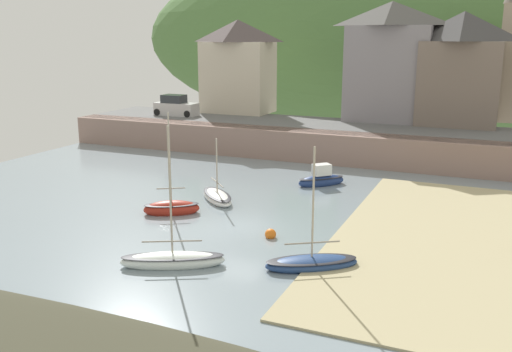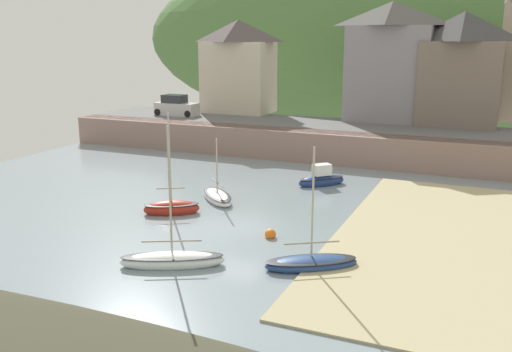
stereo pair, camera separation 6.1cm
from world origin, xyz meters
TOP-DOWN VIEW (x-y plane):
  - ground at (1.40, -9.56)m, footprint 48.00×41.00m
  - quay_seawall at (0.00, 17.50)m, footprint 48.00×9.40m
  - hillside_backdrop at (0.93, 55.20)m, footprint 80.00×44.00m
  - waterfront_building_left at (-11.85, 25.20)m, footprint 6.80×4.61m
  - waterfront_building_centre at (2.81, 25.20)m, footprint 7.45×4.79m
  - waterfront_building_right at (8.71, 25.20)m, footprint 6.75×5.34m
  - sailboat_blue_trim at (1.47, 9.90)m, footprint 3.14×3.11m
  - sailboat_white_hull at (5.19, -3.74)m, footprint 4.19×3.37m
  - dinghy_open_wooden at (-4.46, 0.50)m, footprint 3.29×2.64m
  - fishing_boat_green at (-0.44, -5.93)m, footprint 4.61×3.15m
  - rowboat_small_beached at (-3.30, 3.88)m, footprint 3.63×3.70m
  - parked_car_near_slipway at (-16.31, 20.70)m, footprint 4.12×1.82m
  - mooring_buoy at (2.14, -0.93)m, footprint 0.57×0.57m

SIDE VIEW (x-z plane):
  - ground at x=1.40m, z-range -0.14..0.47m
  - mooring_buoy at x=2.14m, z-range -0.11..0.45m
  - rowboat_small_beached at x=-3.30m, z-range -1.76..2.22m
  - sailboat_white_hull at x=5.19m, z-range -2.51..2.99m
  - fishing_boat_green at x=-0.44m, z-range -2.90..3.46m
  - dinghy_open_wooden at x=-4.46m, z-range -2.65..3.30m
  - sailboat_blue_trim at x=1.47m, z-range -0.42..1.22m
  - quay_seawall at x=0.00m, z-range 0.16..2.56m
  - parked_car_near_slipway at x=-16.31m, z-range 2.23..4.18m
  - waterfront_building_left at x=-11.85m, z-range 2.49..11.40m
  - waterfront_building_right at x=8.71m, z-range 2.49..11.84m
  - waterfront_building_centre at x=2.81m, z-range 2.49..12.76m
  - hillside_backdrop at x=0.93m, z-range -4.07..23.04m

